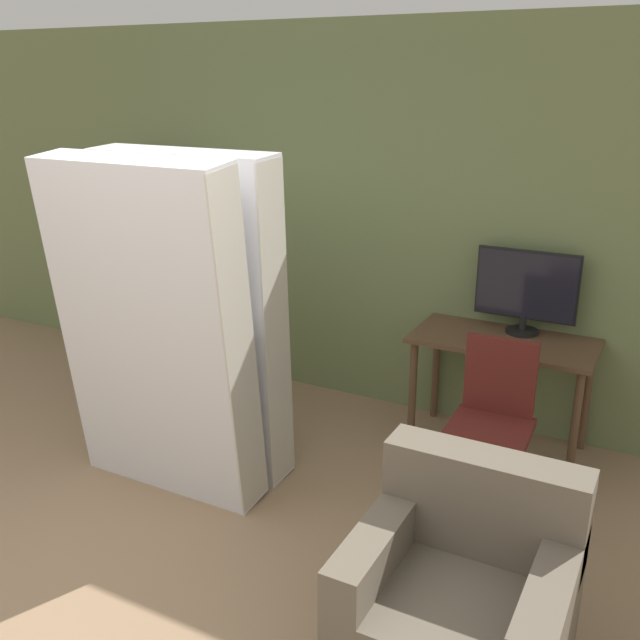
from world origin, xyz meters
name	(u,v)px	position (x,y,z in m)	size (l,w,h in m)	color
ground_plane	(53,616)	(0.00, 0.00, 0.00)	(16.00, 16.00, 0.00)	#937556
wall_back	(334,218)	(0.00, 2.83, 1.35)	(8.00, 0.06, 2.70)	#6B7A4C
desk	(503,356)	(1.37, 2.51, 0.64)	(1.14, 0.58, 0.76)	brown
monitor	(526,288)	(1.44, 2.68, 1.06)	(0.64, 0.21, 0.54)	black
office_chair	(490,441)	(1.49, 1.81, 0.40)	(0.52, 0.52, 0.96)	#4C4C51
bookshelf	(156,261)	(-1.59, 2.69, 0.87)	(0.77, 0.30, 1.69)	#2D2319
mattress_near	(154,334)	(-0.23, 1.09, 0.98)	(1.16, 0.45, 1.96)	silver
mattress_far	(195,316)	(-0.23, 1.45, 0.98)	(1.16, 0.35, 1.95)	silver
armchair	(462,597)	(1.71, 0.62, 0.32)	(0.85, 0.80, 0.85)	#665B4C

